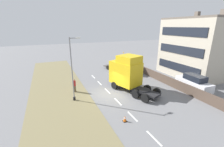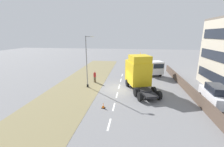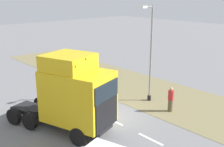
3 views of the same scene
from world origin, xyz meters
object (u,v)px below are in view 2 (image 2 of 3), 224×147
(lorry_cab, at_px, (138,72))
(parked_car, at_px, (216,95))
(pedestrian, at_px, (95,77))
(flatbed_truck, at_px, (155,68))
(lamp_post, at_px, (87,64))
(traffic_cone_lead, at_px, (103,105))

(lorry_cab, xyz_separation_m, parked_car, (8.13, -3.79, -1.33))
(parked_car, bearing_deg, pedestrian, 162.89)
(lorry_cab, bearing_deg, flatbed_truck, 48.27)
(flatbed_truck, xyz_separation_m, pedestrian, (-9.84, -5.21, -0.59))
(lorry_cab, xyz_separation_m, lamp_post, (-7.05, -0.36, 1.04))
(traffic_cone_lead, bearing_deg, flatbed_truck, 63.09)
(flatbed_truck, distance_m, parked_car, 12.06)
(lamp_post, bearing_deg, pedestrian, 80.64)
(flatbed_truck, xyz_separation_m, lamp_post, (-10.23, -7.57, 1.94))
(lorry_cab, bearing_deg, pedestrian, 145.42)
(pedestrian, bearing_deg, flatbed_truck, 27.91)
(pedestrian, height_order, traffic_cone_lead, pedestrian)
(lamp_post, distance_m, pedestrian, 3.48)
(lamp_post, xyz_separation_m, pedestrian, (0.39, 2.36, -2.53))
(lamp_post, bearing_deg, flatbed_truck, 36.50)
(pedestrian, relative_size, traffic_cone_lead, 3.07)
(parked_car, distance_m, pedestrian, 15.88)
(flatbed_truck, height_order, lamp_post, lamp_post)
(lamp_post, relative_size, traffic_cone_lead, 12.40)
(flatbed_truck, xyz_separation_m, parked_car, (4.95, -10.99, -0.43))
(pedestrian, bearing_deg, parked_car, -21.35)
(flatbed_truck, distance_m, pedestrian, 11.15)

